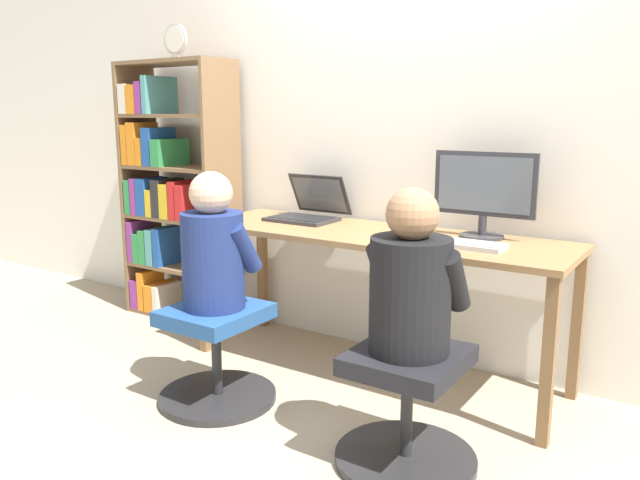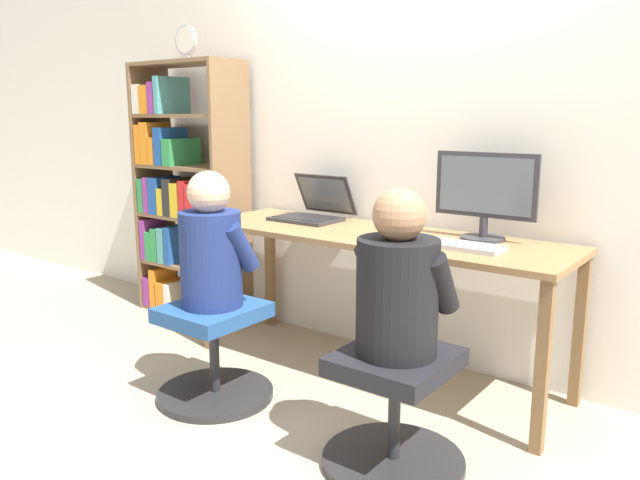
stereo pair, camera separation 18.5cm
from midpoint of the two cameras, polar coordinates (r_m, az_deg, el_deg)
The scene contains 13 objects.
ground_plane at distance 3.19m, azimuth 0.30°, elevation -13.81°, with size 14.00×14.00×0.00m, color tan.
wall_back at distance 3.48m, azimuth 6.63°, elevation 10.36°, with size 10.00×0.05×2.60m.
desk at distance 3.22m, azimuth 3.34°, elevation -0.67°, with size 2.00×0.62×0.77m.
desktop_monitor at distance 3.11m, azimuth 13.11°, elevation 4.18°, with size 0.51×0.21×0.42m.
laptop at distance 3.58m, azimuth -2.61°, elevation 2.70°, with size 0.38×0.38×0.25m.
keyboard at distance 2.91m, azimuth 10.91°, elevation -0.32°, with size 0.41×0.16×0.03m.
computer_mouse_by_keyboard at distance 3.01m, azimuth 6.00°, elevation 0.30°, with size 0.06×0.11×0.04m.
office_chair_left at distance 2.53m, azimuth 5.80°, elevation -15.04°, with size 0.56×0.56×0.47m.
office_chair_right at distance 3.08m, azimuth -11.17°, elevation -10.22°, with size 0.56×0.56×0.47m.
person_at_monitor at distance 2.35m, azimuth 6.10°, elevation -3.92°, with size 0.38×0.32×0.63m.
person_at_laptop at distance 2.94m, azimuth -11.50°, elevation -0.82°, with size 0.35×0.31×0.64m.
bookshelf at distance 4.33m, azimuth -15.08°, elevation 4.05°, with size 0.80×0.34×1.70m.
desk_clock at distance 4.09m, azimuth -14.41°, elevation 17.29°, with size 0.18×0.03×0.20m.
Camera 1 is at (1.51, -2.46, 1.36)m, focal length 35.00 mm.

